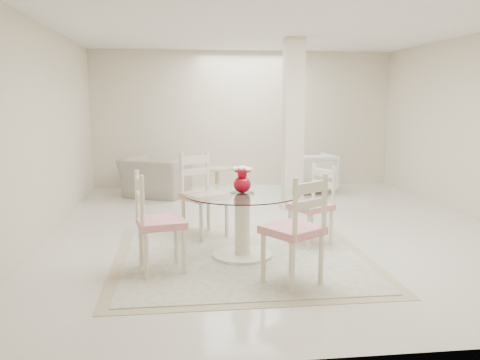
{
  "coord_description": "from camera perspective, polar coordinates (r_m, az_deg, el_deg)",
  "views": [
    {
      "loc": [
        -1.33,
        -6.64,
        1.76
      ],
      "look_at": [
        -0.63,
        -1.0,
        0.85
      ],
      "focal_mm": 38.0,
      "sensor_mm": 36.0,
      "label": 1
    }
  ],
  "objects": [
    {
      "name": "dining_table",
      "position": [
        5.66,
        0.25,
        -5.05
      ],
      "size": [
        1.28,
        1.28,
        0.74
      ],
      "rotation": [
        0.0,
        0.0,
        0.4
      ],
      "color": "beige",
      "rests_on": "ground"
    },
    {
      "name": "area_rug",
      "position": [
        5.76,
        0.25,
        -8.62
      ],
      "size": [
        2.83,
        2.83,
        0.02
      ],
      "color": "tan",
      "rests_on": "ground"
    },
    {
      "name": "dining_chair_south",
      "position": [
        4.77,
        6.59,
        -4.73
      ],
      "size": [
        0.66,
        0.66,
        1.19
      ],
      "rotation": [
        0.0,
        0.0,
        3.72
      ],
      "color": "beige",
      "rests_on": "ground"
    },
    {
      "name": "ground",
      "position": [
        7.0,
        4.18,
        -5.49
      ],
      "size": [
        7.0,
        7.0,
        0.0
      ],
      "primitive_type": "plane",
      "color": "silver",
      "rests_on": "ground"
    },
    {
      "name": "side_table",
      "position": [
        9.02,
        -2.57,
        -0.5
      ],
      "size": [
        0.54,
        0.54,
        0.56
      ],
      "color": "#D0B580",
      "rests_on": "ground"
    },
    {
      "name": "column",
      "position": [
        8.16,
        5.98,
        6.17
      ],
      "size": [
        0.3,
        0.3,
        2.7
      ],
      "primitive_type": "cube",
      "color": "beige",
      "rests_on": "ground"
    },
    {
      "name": "room_shell",
      "position": [
        6.77,
        4.36,
        9.88
      ],
      "size": [
        6.02,
        7.02,
        2.71
      ],
      "color": "beige",
      "rests_on": "ground"
    },
    {
      "name": "recliner_taupe",
      "position": [
        9.33,
        -9.42,
        0.31
      ],
      "size": [
        1.38,
        1.31,
        0.71
      ],
      "primitive_type": "imported",
      "rotation": [
        0.0,
        0.0,
        2.72
      ],
      "color": "#9E9282",
      "rests_on": "ground"
    },
    {
      "name": "armchair_white",
      "position": [
        9.77,
        7.97,
        0.83
      ],
      "size": [
        0.89,
        0.91,
        0.74
      ],
      "primitive_type": "imported",
      "rotation": [
        0.0,
        0.0,
        3.28
      ],
      "color": "white",
      "rests_on": "ground"
    },
    {
      "name": "dining_chair_north",
      "position": [
        6.49,
        -4.39,
        -0.94
      ],
      "size": [
        0.66,
        0.66,
        1.2
      ],
      "rotation": [
        0.0,
        0.0,
        0.56
      ],
      "color": "beige",
      "rests_on": "ground"
    },
    {
      "name": "dining_chair_east",
      "position": [
        6.18,
        8.44,
        -2.16
      ],
      "size": [
        0.57,
        0.57,
        1.07
      ],
      "rotation": [
        0.0,
        0.0,
        -1.11
      ],
      "color": "#F3E8C7",
      "rests_on": "ground"
    },
    {
      "name": "dining_chair_west",
      "position": [
        5.2,
        -9.67,
        -3.89
      ],
      "size": [
        0.54,
        0.54,
        1.15
      ],
      "rotation": [
        0.0,
        0.0,
        1.77
      ],
      "color": "beige",
      "rests_on": "ground"
    },
    {
      "name": "red_vase",
      "position": [
        5.56,
        0.25,
        -0.02
      ],
      "size": [
        0.22,
        0.19,
        0.29
      ],
      "color": "#A60518",
      "rests_on": "dining_table"
    }
  ]
}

